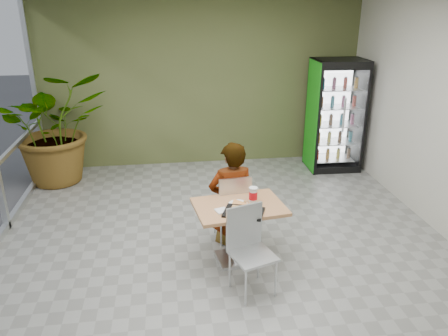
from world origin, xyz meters
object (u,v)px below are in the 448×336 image
Objects in this scene: dining_table at (239,221)px; seated_woman at (232,203)px; chair_near at (248,242)px; cafeteria_tray at (244,212)px; potted_plant at (55,128)px; beverage_fridge at (335,116)px; soda_cup at (253,195)px; chair_far at (233,204)px.

seated_woman reaches higher than dining_table.
seated_woman is at bearing 72.97° from chair_near.
potted_plant is at bearing 130.69° from cafeteria_tray.
cafeteria_tray is at bearing -124.53° from beverage_fridge.
beverage_fridge reaches higher than soda_cup.
seated_woman is 0.73m from cafeteria_tray.
potted_plant is at bearing 135.13° from soda_cup.
chair_far reaches higher than cafeteria_tray.
seated_woman reaches higher than cafeteria_tray.
soda_cup reaches higher than cafeteria_tray.
cafeteria_tray is at bearing 85.82° from seated_woman.
chair_near reaches higher than chair_far.
chair_far is 0.68m from cafeteria_tray.
dining_table is 0.48m from seated_woman.
seated_woman is at bearing -42.58° from potted_plant.
chair_near is (0.01, -0.56, 0.03)m from dining_table.
seated_woman is 9.09× the size of soda_cup.
dining_table is 0.31m from cafeteria_tray.
dining_table is 0.56m from chair_near.
chair_near reaches higher than dining_table.
seated_woman is 3.39m from beverage_fridge.
cafeteria_tray is (-0.17, -0.29, -0.08)m from soda_cup.
potted_plant is (-2.89, 2.88, 0.14)m from soda_cup.
seated_woman is 0.86× the size of potted_plant.
beverage_fridge is (2.12, 2.83, 0.18)m from soda_cup.
chair_far reaches higher than soda_cup.
chair_far is 0.47× the size of beverage_fridge.
potted_plant is (-2.69, 2.47, 0.43)m from seated_woman.
dining_table is at bearing -157.07° from soda_cup.
potted_plant is at bearing -178.86° from beverage_fridge.
chair_far is 0.06m from seated_woman.
soda_cup is (0.20, -0.40, 0.30)m from seated_woman.
beverage_fridge is (2.30, 2.91, 0.49)m from dining_table.
cafeteria_tray is 0.22× the size of beverage_fridge.
beverage_fridge reaches higher than chair_far.
potted_plant is (-2.72, 3.52, 0.40)m from chair_near.
seated_woman reaches higher than chair_near.
beverage_fridge reaches higher than cafeteria_tray.
chair_near is (0.01, -0.99, 0.01)m from chair_far.
soda_cup is at bearing -125.13° from beverage_fridge.
beverage_fridge reaches higher than chair_near.
chair_far is 0.49× the size of potted_plant.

